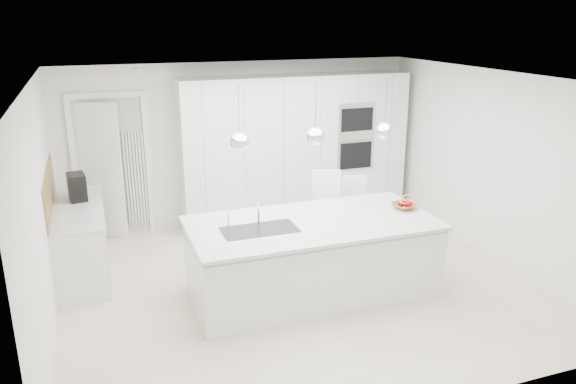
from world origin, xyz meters
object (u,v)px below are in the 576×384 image
object	(u,v)px
fruit_bowl	(404,206)
island_base	(313,260)
bar_stool_right	(358,217)
espresso_machine	(77,187)
bar_stool_left	(330,218)

from	to	relation	value
fruit_bowl	island_base	bearing A→B (deg)	-176.16
island_base	bar_stool_right	size ratio (longest dim) A/B	2.60
bar_stool_right	espresso_machine	bearing A→B (deg)	177.48
bar_stool_right	fruit_bowl	bearing A→B (deg)	-63.92
fruit_bowl	espresso_machine	world-z (taller)	espresso_machine
bar_stool_left	espresso_machine	bearing A→B (deg)	-178.67
espresso_machine	bar_stool_right	world-z (taller)	espresso_machine
island_base	espresso_machine	xyz separation A→B (m)	(-2.53, 1.79, 0.64)
bar_stool_left	bar_stool_right	bearing A→B (deg)	30.91
fruit_bowl	espresso_machine	bearing A→B (deg)	155.46
fruit_bowl	bar_stool_right	world-z (taller)	bar_stool_right
island_base	bar_stool_left	bearing A→B (deg)	54.92
bar_stool_right	bar_stool_left	bearing A→B (deg)	-156.55
island_base	fruit_bowl	world-z (taller)	fruit_bowl
island_base	fruit_bowl	size ratio (longest dim) A/B	9.68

